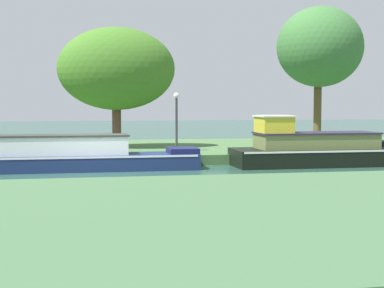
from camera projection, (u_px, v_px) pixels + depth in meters
ground_plane at (99, 174)px, 19.54m from camera, size 120.00×120.00×0.00m
riverbank_far at (96, 151)px, 26.39m from camera, size 72.00×10.00×0.40m
riverbank_near at (110, 222)px, 10.70m from camera, size 72.00×10.00×0.40m
navy_barge at (42, 156)px, 20.32m from camera, size 10.96×1.63×1.29m
black_narrowboat at (321, 149)px, 22.23m from camera, size 7.31×2.20×1.96m
willow_tree_centre at (117, 69)px, 25.75m from camera, size 5.30×3.39×5.44m
willow_tree_right at (320, 47)px, 28.05m from camera, size 4.27×3.97×6.75m
lamp_post at (176, 114)px, 23.96m from camera, size 0.24×0.24×2.46m
mooring_post_far at (57, 148)px, 21.81m from camera, size 0.19×0.19×0.61m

